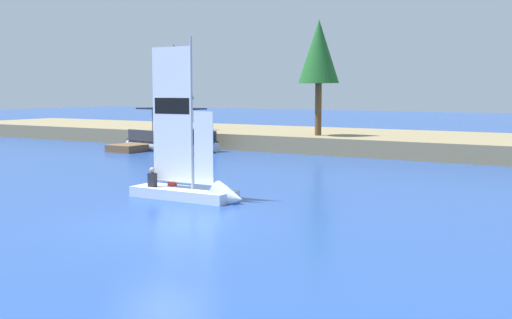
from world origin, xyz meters
The scene contains 7 objects.
ground_plane centered at (0.00, 0.00, 0.00)m, with size 200.00×200.00×0.00m, color #234793.
shore_bank centered at (0.00, 25.37, 0.51)m, with size 80.00×10.41×1.02m, color #897A56.
shoreline_tree_left centered at (-17.25, 21.85, 5.07)m, with size 2.78×2.78×5.97m.
shoreline_tree_midleft centered at (-6.18, 22.17, 6.09)m, with size 2.51×2.51×7.06m.
wooden_dock centered at (-16.31, 17.87, 0.22)m, with size 2.00×5.60×0.44m, color brown.
sailboat centered at (-1.90, 4.18, 0.47)m, with size 4.42×1.32×6.00m.
pontoon_boat centered at (-14.39, 17.97, 0.68)m, with size 6.46×3.52×2.69m.
Camera 1 is at (11.27, -13.35, 3.79)m, focal length 44.77 mm.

